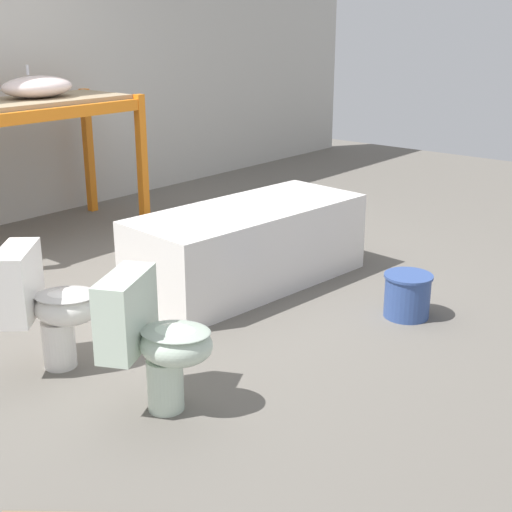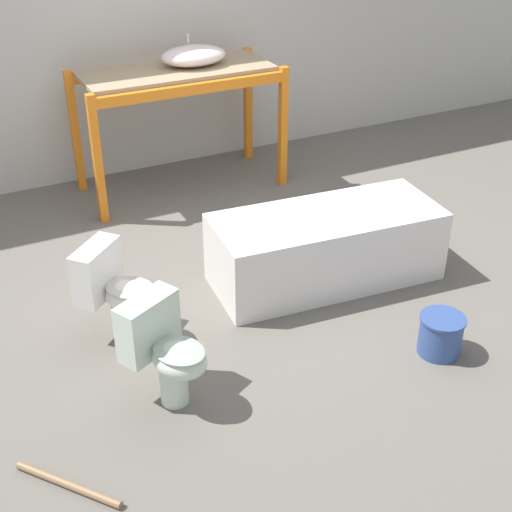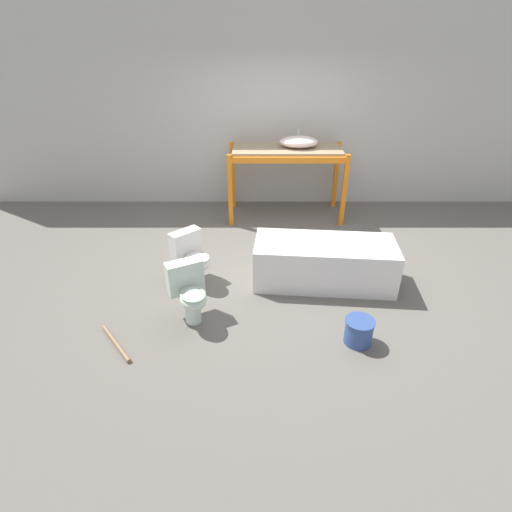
{
  "view_description": "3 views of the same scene",
  "coord_description": "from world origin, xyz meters",
  "px_view_note": "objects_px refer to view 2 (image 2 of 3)",
  "views": [
    {
      "loc": [
        -2.98,
        -3.58,
        1.76
      ],
      "look_at": [
        -0.09,
        -1.16,
        0.48
      ],
      "focal_mm": 50.0,
      "sensor_mm": 36.0,
      "label": 1
    },
    {
      "loc": [
        -2.0,
        -4.46,
        2.9
      ],
      "look_at": [
        -0.27,
        -1.0,
        0.62
      ],
      "focal_mm": 50.0,
      "sensor_mm": 36.0,
      "label": 2
    },
    {
      "loc": [
        -0.31,
        -4.77,
        2.78
      ],
      "look_at": [
        -0.33,
        -1.04,
        0.63
      ],
      "focal_mm": 28.0,
      "sensor_mm": 36.0,
      "label": 3
    }
  ],
  "objects_px": {
    "sink_basin": "(194,56)",
    "bathtub_main": "(326,242)",
    "toilet_far": "(115,288)",
    "bucket_white": "(441,334)",
    "toilet_near": "(165,348)"
  },
  "relations": [
    {
      "from": "sink_basin",
      "to": "bathtub_main",
      "type": "xyz_separation_m",
      "value": [
        0.17,
        -2.08,
        -0.91
      ]
    },
    {
      "from": "bathtub_main",
      "to": "bucket_white",
      "type": "height_order",
      "value": "bathtub_main"
    },
    {
      "from": "sink_basin",
      "to": "bucket_white",
      "type": "bearing_deg",
      "value": -83.55
    },
    {
      "from": "bucket_white",
      "to": "toilet_far",
      "type": "bearing_deg",
      "value": 148.25
    },
    {
      "from": "bathtub_main",
      "to": "toilet_far",
      "type": "xyz_separation_m",
      "value": [
        -1.61,
        0.0,
        0.05
      ]
    },
    {
      "from": "toilet_far",
      "to": "bucket_white",
      "type": "relative_size",
      "value": 2.21
    },
    {
      "from": "toilet_far",
      "to": "bucket_white",
      "type": "bearing_deg",
      "value": -74.38
    },
    {
      "from": "bathtub_main",
      "to": "sink_basin",
      "type": "bearing_deg",
      "value": 99.5
    },
    {
      "from": "bathtub_main",
      "to": "toilet_near",
      "type": "bearing_deg",
      "value": -149.52
    },
    {
      "from": "bathtub_main",
      "to": "bucket_white",
      "type": "distance_m",
      "value": 1.14
    },
    {
      "from": "toilet_far",
      "to": "bathtub_main",
      "type": "bearing_deg",
      "value": -42.79
    },
    {
      "from": "sink_basin",
      "to": "bathtub_main",
      "type": "distance_m",
      "value": 2.28
    },
    {
      "from": "bathtub_main",
      "to": "bucket_white",
      "type": "bearing_deg",
      "value": -75.08
    },
    {
      "from": "bathtub_main",
      "to": "toilet_near",
      "type": "distance_m",
      "value": 1.7
    },
    {
      "from": "toilet_near",
      "to": "bucket_white",
      "type": "bearing_deg",
      "value": -39.23
    }
  ]
}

